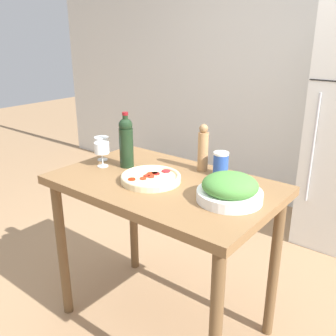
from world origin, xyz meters
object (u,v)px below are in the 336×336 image
object	(u,v)px
wine_bottle	(126,141)
homemade_pizza	(151,178)
salad_bowl	(230,189)
wine_glass_far	(102,143)
pepper_mill	(203,148)
wine_glass_near	(102,149)
salt_canister	(221,164)

from	to	relation	value
wine_bottle	homemade_pizza	xyz separation A→B (m)	(0.25, -0.09, -0.13)
salad_bowl	wine_glass_far	bearing A→B (deg)	178.03
wine_glass_far	homemade_pizza	xyz separation A→B (m)	(0.45, -0.08, -0.08)
homemade_pizza	wine_bottle	bearing A→B (deg)	160.88
wine_glass_far	pepper_mill	distance (m)	0.60
wine_glass_far	wine_glass_near	bearing A→B (deg)	-41.53
salt_canister	wine_bottle	bearing A→B (deg)	-157.00
wine_bottle	wine_glass_near	distance (m)	0.14
wine_glass_far	wine_bottle	bearing A→B (deg)	2.40
wine_glass_near	salt_canister	bearing A→B (deg)	26.14
salt_canister	salad_bowl	bearing A→B (deg)	-51.31
pepper_mill	salad_bowl	world-z (taller)	pepper_mill
salad_bowl	homemade_pizza	bearing A→B (deg)	-173.39
wine_glass_near	salad_bowl	bearing A→B (deg)	3.39
pepper_mill	salt_canister	distance (m)	0.13
wine_glass_near	pepper_mill	world-z (taller)	pepper_mill
wine_bottle	wine_glass_near	xyz separation A→B (m)	(-0.11, -0.09, -0.04)
wine_glass_far	salt_canister	size ratio (longest dim) A/B	1.10
salt_canister	homemade_pizza	bearing A→B (deg)	-128.26
wine_bottle	salad_bowl	distance (m)	0.69
wine_glass_near	wine_bottle	bearing A→B (deg)	38.27
wine_glass_far	pepper_mill	world-z (taller)	pepper_mill
salt_canister	pepper_mill	bearing A→B (deg)	176.56
wine_glass_far	homemade_pizza	world-z (taller)	wine_glass_far
salad_bowl	pepper_mill	bearing A→B (deg)	141.25
wine_glass_far	pepper_mill	xyz separation A→B (m)	(0.56, 0.22, 0.02)
wine_glass_near	wine_glass_far	xyz separation A→B (m)	(-0.09, 0.08, 0.00)
homemade_pizza	pepper_mill	bearing A→B (deg)	69.24
wine_glass_far	salad_bowl	size ratio (longest dim) A/B	0.47
wine_bottle	pepper_mill	xyz separation A→B (m)	(0.37, 0.21, -0.02)
salad_bowl	salt_canister	xyz separation A→B (m)	(-0.20, 0.24, 0.01)
wine_glass_far	homemade_pizza	bearing A→B (deg)	-10.09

